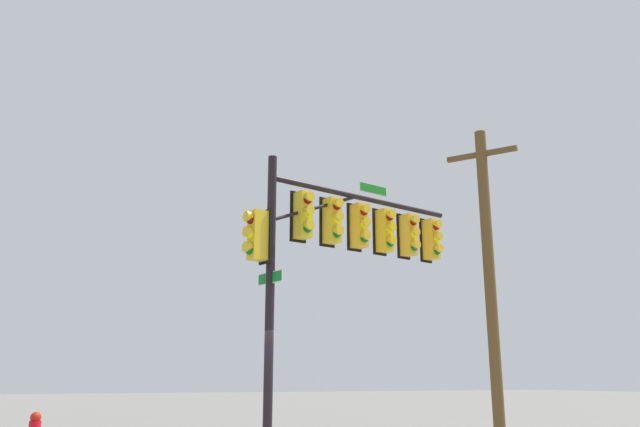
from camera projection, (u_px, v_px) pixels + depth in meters
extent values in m
cylinder|color=black|center=(270.00, 297.00, 13.88)|extent=(0.20, 0.20, 6.44)
cylinder|color=black|center=(365.00, 198.00, 16.25)|extent=(5.52, 1.61, 0.14)
cylinder|color=black|center=(317.00, 208.00, 15.20)|extent=(2.52, 0.75, 1.07)
cube|color=yellow|center=(303.00, 215.00, 14.89)|extent=(0.39, 0.42, 1.10)
cube|color=black|center=(298.00, 217.00, 15.05)|extent=(0.44, 0.14, 1.22)
sphere|color=maroon|center=(308.00, 199.00, 14.82)|extent=(0.22, 0.22, 0.22)
cylinder|color=yellow|center=(309.00, 197.00, 14.79)|extent=(0.26, 0.19, 0.23)
sphere|color=#FFFC14|center=(308.00, 214.00, 14.74)|extent=(0.22, 0.22, 0.22)
cylinder|color=yellow|center=(309.00, 211.00, 14.70)|extent=(0.26, 0.19, 0.23)
sphere|color=#0B621E|center=(308.00, 228.00, 14.65)|extent=(0.22, 0.22, 0.22)
cylinder|color=yellow|center=(309.00, 225.00, 14.62)|extent=(0.26, 0.19, 0.23)
cube|color=yellow|center=(332.00, 221.00, 15.41)|extent=(0.39, 0.42, 1.10)
cube|color=black|center=(327.00, 222.00, 15.57)|extent=(0.44, 0.14, 1.22)
sphere|color=maroon|center=(337.00, 205.00, 15.34)|extent=(0.22, 0.22, 0.22)
cylinder|color=yellow|center=(338.00, 203.00, 15.31)|extent=(0.26, 0.19, 0.23)
sphere|color=#FFFC14|center=(337.00, 219.00, 15.26)|extent=(0.22, 0.22, 0.22)
cylinder|color=yellow|center=(338.00, 217.00, 15.22)|extent=(0.26, 0.19, 0.23)
sphere|color=#0B621E|center=(337.00, 233.00, 15.17)|extent=(0.22, 0.22, 0.22)
cylinder|color=yellow|center=(339.00, 231.00, 15.14)|extent=(0.26, 0.19, 0.23)
cube|color=yellow|center=(359.00, 226.00, 15.93)|extent=(0.39, 0.42, 1.10)
cube|color=black|center=(354.00, 227.00, 16.09)|extent=(0.44, 0.14, 1.22)
sphere|color=maroon|center=(364.00, 211.00, 15.86)|extent=(0.22, 0.22, 0.22)
cylinder|color=yellow|center=(366.00, 209.00, 15.83)|extent=(0.26, 0.19, 0.23)
sphere|color=#FFFC14|center=(364.00, 224.00, 15.78)|extent=(0.22, 0.22, 0.22)
cylinder|color=yellow|center=(366.00, 222.00, 15.74)|extent=(0.26, 0.19, 0.23)
sphere|color=#0B621E|center=(365.00, 238.00, 15.69)|extent=(0.22, 0.22, 0.22)
cylinder|color=yellow|center=(366.00, 235.00, 15.66)|extent=(0.26, 0.19, 0.23)
cube|color=yellow|center=(385.00, 231.00, 16.45)|extent=(0.40, 0.43, 1.10)
cube|color=black|center=(379.00, 232.00, 16.61)|extent=(0.44, 0.15, 1.22)
sphere|color=maroon|center=(390.00, 216.00, 16.39)|extent=(0.22, 0.22, 0.22)
cylinder|color=yellow|center=(391.00, 214.00, 16.35)|extent=(0.26, 0.19, 0.23)
sphere|color=#FFFC14|center=(390.00, 229.00, 16.30)|extent=(0.22, 0.22, 0.22)
cylinder|color=yellow|center=(392.00, 227.00, 16.27)|extent=(0.26, 0.19, 0.23)
sphere|color=#0B621E|center=(390.00, 242.00, 16.22)|extent=(0.22, 0.22, 0.22)
cylinder|color=yellow|center=(392.00, 240.00, 16.18)|extent=(0.26, 0.19, 0.23)
cube|color=yellow|center=(409.00, 235.00, 16.97)|extent=(0.40, 0.43, 1.10)
cube|color=black|center=(403.00, 237.00, 17.13)|extent=(0.44, 0.15, 1.22)
sphere|color=maroon|center=(413.00, 221.00, 16.91)|extent=(0.22, 0.22, 0.22)
cylinder|color=yellow|center=(415.00, 219.00, 16.87)|extent=(0.26, 0.19, 0.23)
sphere|color=#FFFC14|center=(414.00, 234.00, 16.82)|extent=(0.22, 0.22, 0.22)
cylinder|color=yellow|center=(416.00, 232.00, 16.79)|extent=(0.26, 0.19, 0.23)
sphere|color=#0B621E|center=(414.00, 247.00, 16.73)|extent=(0.22, 0.22, 0.22)
cylinder|color=yellow|center=(416.00, 244.00, 16.70)|extent=(0.26, 0.19, 0.23)
cube|color=yellow|center=(431.00, 240.00, 17.49)|extent=(0.41, 0.44, 1.10)
cube|color=black|center=(425.00, 241.00, 17.64)|extent=(0.43, 0.17, 1.22)
sphere|color=maroon|center=(436.00, 226.00, 17.43)|extent=(0.22, 0.22, 0.22)
cylinder|color=yellow|center=(438.00, 224.00, 17.40)|extent=(0.26, 0.20, 0.23)
sphere|color=#FFFC14|center=(437.00, 238.00, 17.34)|extent=(0.22, 0.22, 0.22)
cylinder|color=yellow|center=(438.00, 236.00, 17.31)|extent=(0.26, 0.20, 0.23)
sphere|color=#0B621E|center=(437.00, 251.00, 17.26)|extent=(0.22, 0.22, 0.22)
cylinder|color=yellow|center=(439.00, 249.00, 17.23)|extent=(0.26, 0.20, 0.23)
cube|color=yellow|center=(258.00, 235.00, 14.00)|extent=(0.43, 0.40, 1.10)
cube|color=black|center=(265.00, 237.00, 14.12)|extent=(0.15, 0.44, 1.22)
sphere|color=maroon|center=(250.00, 219.00, 13.97)|extent=(0.22, 0.22, 0.22)
cylinder|color=yellow|center=(248.00, 216.00, 13.95)|extent=(0.20, 0.26, 0.23)
sphere|color=#FFFC14|center=(250.00, 234.00, 13.88)|extent=(0.22, 0.22, 0.22)
cylinder|color=yellow|center=(248.00, 232.00, 13.86)|extent=(0.20, 0.26, 0.23)
sphere|color=#0B621E|center=(250.00, 250.00, 13.80)|extent=(0.22, 0.22, 0.22)
cylinder|color=yellow|center=(247.00, 247.00, 13.78)|extent=(0.20, 0.26, 0.23)
cube|color=white|center=(373.00, 189.00, 16.50)|extent=(0.91, 0.26, 0.26)
cube|color=#1C7A22|center=(373.00, 189.00, 16.50)|extent=(0.88, 0.26, 0.22)
cube|color=white|center=(270.00, 278.00, 13.99)|extent=(0.26, 0.91, 0.26)
cube|color=#0D7326|center=(270.00, 278.00, 13.99)|extent=(0.26, 0.88, 0.22)
cylinder|color=brown|center=(490.00, 280.00, 15.47)|extent=(0.28, 0.28, 7.64)
cube|color=brown|center=(481.00, 154.00, 16.28)|extent=(1.16, 1.52, 0.12)
sphere|color=red|center=(36.00, 417.00, 13.29)|extent=(0.22, 0.22, 0.22)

